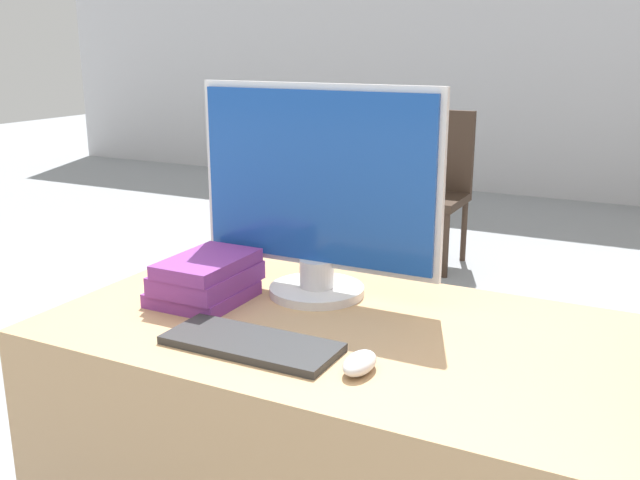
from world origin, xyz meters
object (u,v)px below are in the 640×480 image
Objects in this scene: book_stack at (206,279)px; far_chair at (432,181)px; monitor at (317,193)px; mouse at (360,363)px; keyboard at (251,344)px.

far_chair is at bearing 98.24° from book_stack.
monitor is 0.32m from book_stack.
far_chair is (-0.89, 3.11, -0.27)m from mouse.
monitor is 2.50× the size of book_stack.
book_stack is (-0.46, 0.18, 0.03)m from mouse.
monitor is at bearing 94.44° from keyboard.
monitor reaches higher than keyboard.
far_chair is at bearing 101.93° from keyboard.
far_chair is (-0.66, 3.11, -0.26)m from keyboard.
book_stack is (-0.21, -0.15, -0.19)m from monitor.
mouse is 3.25m from far_chair.
keyboard is 0.23m from mouse.
keyboard is at bearing -37.25° from book_stack.
book_stack is at bearing 142.75° from keyboard.
keyboard is 3.66× the size of mouse.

